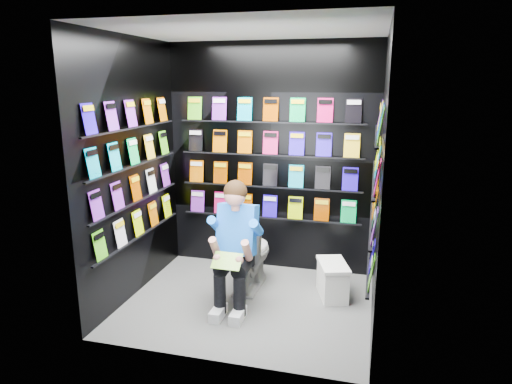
# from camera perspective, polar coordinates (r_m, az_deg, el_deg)

# --- Properties ---
(floor) EXTENTS (2.40, 2.40, 0.00)m
(floor) POSITION_cam_1_polar(r_m,az_deg,el_deg) (4.70, -1.02, -13.72)
(floor) COLOR #5C5C5A
(floor) RESTS_ON ground
(ceiling) EXTENTS (2.40, 2.40, 0.00)m
(ceiling) POSITION_cam_1_polar(r_m,az_deg,el_deg) (4.20, -1.18, 19.64)
(ceiling) COLOR white
(ceiling) RESTS_ON floor
(wall_back) EXTENTS (2.40, 0.04, 2.60)m
(wall_back) POSITION_cam_1_polar(r_m,az_deg,el_deg) (5.22, 1.88, 4.14)
(wall_back) COLOR black
(wall_back) RESTS_ON floor
(wall_front) EXTENTS (2.40, 0.04, 2.60)m
(wall_front) POSITION_cam_1_polar(r_m,az_deg,el_deg) (3.34, -5.74, -1.40)
(wall_front) COLOR black
(wall_front) RESTS_ON floor
(wall_left) EXTENTS (0.04, 2.00, 2.60)m
(wall_left) POSITION_cam_1_polar(r_m,az_deg,el_deg) (4.73, -15.27, 2.66)
(wall_left) COLOR black
(wall_left) RESTS_ON floor
(wall_right) EXTENTS (0.04, 2.00, 2.60)m
(wall_right) POSITION_cam_1_polar(r_m,az_deg,el_deg) (4.11, 15.23, 1.06)
(wall_right) COLOR black
(wall_right) RESTS_ON floor
(comics_back) EXTENTS (2.10, 0.06, 1.37)m
(comics_back) POSITION_cam_1_polar(r_m,az_deg,el_deg) (5.19, 1.80, 4.15)
(comics_back) COLOR #CD6202
(comics_back) RESTS_ON wall_back
(comics_left) EXTENTS (0.06, 1.70, 1.37)m
(comics_left) POSITION_cam_1_polar(r_m,az_deg,el_deg) (4.71, -14.95, 2.71)
(comics_left) COLOR #CD6202
(comics_left) RESTS_ON wall_left
(comics_right) EXTENTS (0.06, 1.70, 1.37)m
(comics_right) POSITION_cam_1_polar(r_m,az_deg,el_deg) (4.11, 14.81, 1.15)
(comics_right) COLOR #CD6202
(comics_right) RESTS_ON wall_right
(toilet) EXTENTS (0.43, 0.76, 0.73)m
(toilet) POSITION_cam_1_polar(r_m,az_deg,el_deg) (4.91, -0.93, -7.77)
(toilet) COLOR silver
(toilet) RESTS_ON floor
(longbox) EXTENTS (0.37, 0.50, 0.33)m
(longbox) POSITION_cam_1_polar(r_m,az_deg,el_deg) (4.83, 9.53, -10.95)
(longbox) COLOR white
(longbox) RESTS_ON floor
(longbox_lid) EXTENTS (0.40, 0.53, 0.03)m
(longbox_lid) POSITION_cam_1_polar(r_m,az_deg,el_deg) (4.76, 9.62, -8.94)
(longbox_lid) COLOR white
(longbox_lid) RESTS_ON longbox
(reader) EXTENTS (0.51, 0.74, 1.36)m
(reader) POSITION_cam_1_polar(r_m,az_deg,el_deg) (4.43, -2.26, -4.80)
(reader) COLOR blue
(reader) RESTS_ON toilet
(held_comic) EXTENTS (0.27, 0.16, 0.11)m
(held_comic) POSITION_cam_1_polar(r_m,az_deg,el_deg) (4.18, -3.64, -8.59)
(held_comic) COLOR green
(held_comic) RESTS_ON reader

